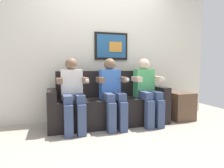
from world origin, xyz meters
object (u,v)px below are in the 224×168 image
at_px(person_on_left, 73,91).
at_px(person_on_right, 147,89).
at_px(person_in_middle, 112,90).
at_px(couch, 109,106).
at_px(side_table_right, 181,106).

height_order(person_on_left, person_on_right, same).
distance_m(person_in_middle, person_on_right, 0.62).
bearing_deg(person_in_middle, couch, 90.17).
bearing_deg(person_on_left, person_on_right, 0.00).
relative_size(person_in_middle, person_on_right, 1.00).
xyz_separation_m(couch, person_on_left, (-0.62, -0.17, 0.29)).
xyz_separation_m(couch, side_table_right, (1.35, -0.11, -0.06)).
relative_size(person_on_left, side_table_right, 2.22).
bearing_deg(person_in_middle, person_on_right, 0.00).
xyz_separation_m(person_in_middle, person_on_right, (0.62, 0.00, 0.00)).
relative_size(person_in_middle, side_table_right, 2.22).
relative_size(couch, person_on_right, 1.79).
xyz_separation_m(person_on_left, person_in_middle, (0.62, 0.00, 0.00)).
relative_size(person_on_left, person_on_right, 1.00).
height_order(couch, side_table_right, couch).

